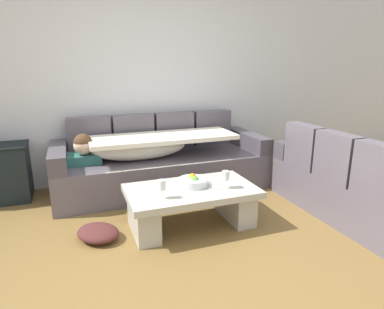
{
  "coord_description": "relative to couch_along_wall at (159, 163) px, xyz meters",
  "views": [
    {
      "loc": [
        -0.8,
        -2.16,
        1.49
      ],
      "look_at": [
        0.39,
        1.08,
        0.55
      ],
      "focal_mm": 30.99,
      "sensor_mm": 36.0,
      "label": 1
    }
  ],
  "objects": [
    {
      "name": "ground_plane",
      "position": [
        -0.15,
        -1.63,
        -0.33
      ],
      "size": [
        14.0,
        14.0,
        0.0
      ],
      "primitive_type": "plane",
      "color": "brown"
    },
    {
      "name": "crumpled_garment",
      "position": [
        -0.82,
        -1.04,
        -0.27
      ],
      "size": [
        0.5,
        0.51,
        0.12
      ],
      "primitive_type": "ellipsoid",
      "rotation": [
        0.0,
        0.0,
        2.22
      ],
      "color": "#4C2323",
      "rests_on": "ground_plane"
    },
    {
      "name": "couch_near_window",
      "position": [
        1.71,
        -1.46,
        0.01
      ],
      "size": [
        0.92,
        1.79,
        0.88
      ],
      "rotation": [
        0.0,
        0.0,
        1.57
      ],
      "color": "#5B545F",
      "rests_on": "ground_plane"
    },
    {
      "name": "open_magazine",
      "position": [
        0.36,
        -1.09,
        0.06
      ],
      "size": [
        0.29,
        0.22,
        0.01
      ],
      "primitive_type": "cube",
      "rotation": [
        0.0,
        0.0,
        -0.04
      ],
      "color": "white",
      "rests_on": "coffee_table"
    },
    {
      "name": "wine_glass_near_left",
      "position": [
        -0.28,
        -1.22,
        0.17
      ],
      "size": [
        0.07,
        0.07,
        0.17
      ],
      "color": "silver",
      "rests_on": "coffee_table"
    },
    {
      "name": "back_wall",
      "position": [
        -0.15,
        0.52,
        1.02
      ],
      "size": [
        9.0,
        0.1,
        2.7
      ],
      "primitive_type": "cube",
      "color": "silver",
      "rests_on": "ground_plane"
    },
    {
      "name": "wine_glass_near_right",
      "position": [
        0.33,
        -1.18,
        0.17
      ],
      "size": [
        0.07,
        0.07,
        0.17
      ],
      "color": "silver",
      "rests_on": "coffee_table"
    },
    {
      "name": "fruit_bowl",
      "position": [
        0.07,
        -1.02,
        0.09
      ],
      "size": [
        0.28,
        0.28,
        0.1
      ],
      "color": "silver",
      "rests_on": "coffee_table"
    },
    {
      "name": "coffee_table",
      "position": [
        0.04,
        -1.07,
        -0.09
      ],
      "size": [
        1.2,
        0.68,
        0.38
      ],
      "color": "#B3B2A7",
      "rests_on": "ground_plane"
    },
    {
      "name": "couch_along_wall",
      "position": [
        0.0,
        0.0,
        0.0
      ],
      "size": [
        2.53,
        0.92,
        0.88
      ],
      "color": "#5B545F",
      "rests_on": "ground_plane"
    }
  ]
}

